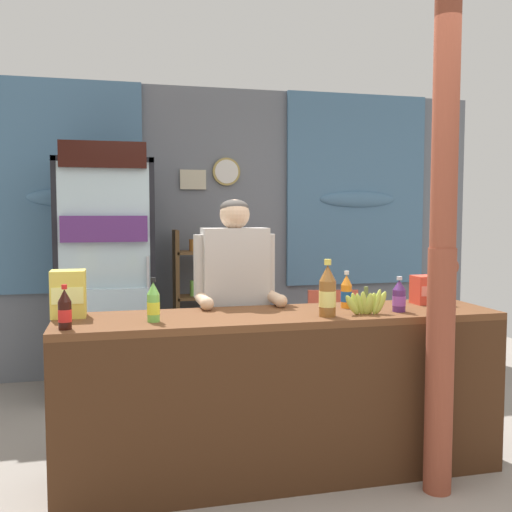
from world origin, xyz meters
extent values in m
plane|color=gray|center=(0.00, 1.11, 0.00)|extent=(7.21, 7.21, 0.00)
cube|color=slate|center=(0.00, 2.83, 1.33)|extent=(5.10, 0.12, 2.66)
cube|color=teal|center=(-1.38, 2.74, 1.73)|extent=(1.28, 0.04, 1.87)
ellipsoid|color=teal|center=(-1.38, 2.72, 1.63)|extent=(0.70, 0.10, 0.16)
cube|color=teal|center=(1.34, 2.74, 1.73)|extent=(1.44, 0.04, 1.87)
ellipsoid|color=teal|center=(1.34, 2.72, 1.63)|extent=(0.79, 0.10, 0.16)
cylinder|color=tan|center=(0.03, 2.75, 1.88)|extent=(0.26, 0.03, 0.26)
cylinder|color=white|center=(0.03, 2.74, 1.88)|extent=(0.22, 0.01, 0.22)
cube|color=beige|center=(-0.28, 2.75, 1.81)|extent=(0.24, 0.02, 0.18)
cube|color=brown|center=(-0.09, 0.49, 0.91)|extent=(2.50, 0.60, 0.04)
cube|color=#432715|center=(-0.09, 0.21, 0.45)|extent=(2.50, 0.04, 0.89)
cube|color=#432715|center=(-1.30, 0.49, 0.45)|extent=(0.08, 0.54, 0.89)
cube|color=#432715|center=(1.12, 0.49, 0.45)|extent=(0.08, 0.54, 0.89)
cylinder|color=brown|center=(0.67, 0.07, 0.66)|extent=(0.15, 0.15, 1.32)
cylinder|color=brown|center=(0.67, 0.07, 1.98)|extent=(0.14, 0.14, 1.32)
ellipsoid|color=brown|center=(0.73, 0.07, 1.22)|extent=(0.06, 0.05, 0.08)
cube|color=black|center=(-1.07, 2.48, 0.96)|extent=(0.76, 0.04, 1.93)
cube|color=black|center=(-1.44, 2.22, 0.96)|extent=(0.04, 0.56, 1.93)
cube|color=black|center=(-0.71, 2.22, 0.96)|extent=(0.04, 0.56, 1.93)
cube|color=black|center=(-1.07, 2.22, 1.91)|extent=(0.76, 0.56, 0.04)
cube|color=black|center=(-1.07, 2.22, 0.04)|extent=(0.76, 0.56, 0.08)
cube|color=silver|center=(-1.07, 1.95, 1.01)|extent=(0.70, 0.02, 1.77)
cylinder|color=#B7B7BC|center=(-0.75, 1.92, 0.96)|extent=(0.02, 0.02, 0.40)
cube|color=silver|center=(-1.07, 2.22, 0.71)|extent=(0.68, 0.48, 0.02)
cube|color=silver|center=(-1.07, 2.11, 0.82)|extent=(0.64, 0.44, 0.20)
cube|color=silver|center=(-1.07, 2.22, 1.27)|extent=(0.68, 0.48, 0.02)
cube|color=#56286B|center=(-1.07, 2.11, 1.38)|extent=(0.64, 0.44, 0.20)
cube|color=silver|center=(-1.07, 2.22, 1.83)|extent=(0.68, 0.48, 0.02)
cube|color=black|center=(-1.07, 2.11, 1.94)|extent=(0.64, 0.44, 0.20)
cube|color=brown|center=(-0.47, 2.54, 0.67)|extent=(0.04, 0.28, 1.35)
cube|color=brown|center=(-0.03, 2.54, 0.67)|extent=(0.04, 0.28, 1.35)
cube|color=brown|center=(-0.25, 2.54, 1.15)|extent=(0.44, 0.28, 0.02)
cylinder|color=brown|center=(-0.32, 2.54, 1.21)|extent=(0.07, 0.07, 0.11)
cylinder|color=black|center=(-0.19, 2.54, 1.23)|extent=(0.06, 0.06, 0.14)
cube|color=brown|center=(-0.25, 2.54, 0.74)|extent=(0.44, 0.28, 0.02)
cylinder|color=#75C64C|center=(-0.32, 2.54, 0.82)|extent=(0.06, 0.06, 0.14)
cylinder|color=#75C64C|center=(-0.19, 2.54, 0.83)|extent=(0.07, 0.07, 0.15)
cube|color=brown|center=(-0.25, 2.54, 0.34)|extent=(0.44, 0.28, 0.02)
cylinder|color=#75C64C|center=(-0.32, 2.54, 0.41)|extent=(0.05, 0.05, 0.12)
cylinder|color=brown|center=(-0.19, 2.54, 0.42)|extent=(0.07, 0.07, 0.14)
cube|color=#E5563D|center=(0.80, 2.06, 0.44)|extent=(0.52, 0.52, 0.04)
cube|color=#E5563D|center=(0.76, 1.86, 0.66)|extent=(0.42, 0.12, 0.40)
cylinder|color=#E5563D|center=(1.02, 2.21, 0.22)|extent=(0.04, 0.04, 0.44)
cylinder|color=#E5563D|center=(0.65, 2.28, 0.22)|extent=(0.04, 0.04, 0.44)
cylinder|color=#E5563D|center=(0.95, 1.84, 0.22)|extent=(0.04, 0.04, 0.44)
cylinder|color=#E5563D|center=(0.57, 1.91, 0.22)|extent=(0.04, 0.04, 0.44)
cube|color=#E5563D|center=(0.99, 2.02, 0.56)|extent=(0.12, 0.40, 0.03)
cube|color=#E5563D|center=(0.60, 2.10, 0.56)|extent=(0.12, 0.40, 0.03)
cylinder|color=#28282D|center=(-0.35, 0.96, 0.42)|extent=(0.11, 0.11, 0.85)
cylinder|color=#28282D|center=(-0.18, 0.96, 0.42)|extent=(0.11, 0.11, 0.85)
cube|color=#BCB7B2|center=(-0.26, 0.96, 1.13)|extent=(0.41, 0.20, 0.56)
sphere|color=#DBB28E|center=(-0.26, 0.96, 1.49)|extent=(0.19, 0.19, 0.19)
ellipsoid|color=#4C4742|center=(-0.26, 0.97, 1.53)|extent=(0.18, 0.18, 0.10)
cylinder|color=#BCB7B2|center=(-0.49, 0.96, 1.17)|extent=(0.08, 0.08, 0.39)
cylinder|color=#DBB28E|center=(-0.49, 0.81, 0.97)|extent=(0.07, 0.26, 0.07)
sphere|color=#DBB28E|center=(-0.49, 0.68, 0.97)|extent=(0.08, 0.08, 0.08)
cylinder|color=#BCB7B2|center=(-0.04, 0.96, 1.17)|extent=(0.08, 0.08, 0.39)
cylinder|color=#DBB28E|center=(-0.04, 0.81, 0.97)|extent=(0.07, 0.26, 0.07)
sphere|color=#DBB28E|center=(-0.04, 0.68, 0.97)|extent=(0.08, 0.08, 0.08)
cylinder|color=brown|center=(0.13, 0.33, 1.03)|extent=(0.09, 0.09, 0.20)
cone|color=brown|center=(0.13, 0.33, 1.17)|extent=(0.09, 0.09, 0.09)
cylinder|color=#E5CC4C|center=(0.13, 0.33, 1.23)|extent=(0.04, 0.04, 0.03)
cylinder|color=#E5D166|center=(0.13, 0.33, 1.03)|extent=(0.09, 0.09, 0.09)
cylinder|color=orange|center=(0.34, 0.57, 1.00)|extent=(0.06, 0.06, 0.14)
cone|color=orange|center=(0.34, 0.57, 1.10)|extent=(0.06, 0.06, 0.06)
cylinder|color=white|center=(0.34, 0.57, 1.14)|extent=(0.03, 0.03, 0.02)
cylinder|color=#194C99|center=(0.34, 0.57, 1.00)|extent=(0.07, 0.07, 0.06)
cylinder|color=black|center=(-1.25, 0.30, 1.00)|extent=(0.06, 0.06, 0.14)
cone|color=black|center=(-1.25, 0.30, 1.10)|extent=(0.06, 0.06, 0.06)
cylinder|color=red|center=(-1.25, 0.30, 1.14)|extent=(0.03, 0.03, 0.02)
cylinder|color=red|center=(-1.25, 0.30, 1.00)|extent=(0.07, 0.07, 0.06)
cylinder|color=#75C64C|center=(-0.81, 0.40, 1.01)|extent=(0.07, 0.07, 0.14)
cone|color=#75C64C|center=(-0.81, 0.40, 1.11)|extent=(0.07, 0.07, 0.07)
cylinder|color=black|center=(-0.81, 0.40, 1.15)|extent=(0.03, 0.03, 0.02)
cylinder|color=yellow|center=(-0.81, 0.40, 1.01)|extent=(0.07, 0.07, 0.07)
cylinder|color=#56286B|center=(0.58, 0.38, 1.00)|extent=(0.07, 0.07, 0.13)
cone|color=#56286B|center=(0.58, 0.38, 1.09)|extent=(0.07, 0.07, 0.06)
cylinder|color=silver|center=(0.58, 0.38, 1.13)|extent=(0.03, 0.03, 0.02)
cylinder|color=purple|center=(0.58, 0.38, 1.00)|extent=(0.08, 0.08, 0.06)
cube|color=#EAD14C|center=(-1.25, 0.65, 1.06)|extent=(0.18, 0.16, 0.26)
cube|color=#FFFF8C|center=(-1.25, 0.57, 1.06)|extent=(0.16, 0.00, 0.09)
cube|color=#E5422D|center=(0.90, 0.61, 1.02)|extent=(0.18, 0.14, 0.18)
cube|color=#FF826D|center=(0.90, 0.54, 1.02)|extent=(0.16, 0.00, 0.06)
ellipsoid|color=#B7C647|center=(0.27, 0.34, 0.99)|extent=(0.10, 0.04, 0.13)
ellipsoid|color=#B7C647|center=(0.30, 0.35, 0.99)|extent=(0.07, 0.03, 0.14)
ellipsoid|color=#B7C647|center=(0.32, 0.35, 0.99)|extent=(0.06, 0.03, 0.13)
ellipsoid|color=#B7C647|center=(0.35, 0.35, 0.99)|extent=(0.06, 0.04, 0.14)
ellipsoid|color=#B7C647|center=(0.38, 0.34, 0.99)|extent=(0.06, 0.04, 0.14)
ellipsoid|color=#B7C647|center=(0.40, 0.35, 0.99)|extent=(0.07, 0.04, 0.13)
ellipsoid|color=#B7C647|center=(0.43, 0.34, 1.00)|extent=(0.07, 0.04, 0.15)
ellipsoid|color=#B7C647|center=(0.45, 0.34, 1.00)|extent=(0.10, 0.04, 0.14)
cylinder|color=olive|center=(0.36, 0.35, 1.06)|extent=(0.02, 0.02, 0.05)
camera|label=1|loc=(-1.01, -2.65, 1.50)|focal=40.89mm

